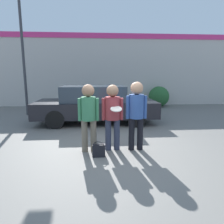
{
  "coord_description": "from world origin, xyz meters",
  "views": [
    {
      "loc": [
        -0.31,
        -4.8,
        1.9
      ],
      "look_at": [
        0.07,
        0.24,
        0.95
      ],
      "focal_mm": 32.0,
      "sensor_mm": 36.0,
      "label": 1
    }
  ],
  "objects_px": {
    "shrub": "(159,96)",
    "handbag": "(99,150)",
    "person_middle_with_frisbee": "(113,112)",
    "person_right": "(136,110)",
    "person_left": "(89,112)",
    "street_lamp": "(29,38)",
    "parked_car_near": "(96,104)"
  },
  "relations": [
    {
      "from": "person_right",
      "to": "handbag",
      "type": "xyz_separation_m",
      "value": [
        -0.95,
        -0.38,
        -0.88
      ]
    },
    {
      "from": "parked_car_near",
      "to": "person_left",
      "type": "bearing_deg",
      "value": -92.7
    },
    {
      "from": "street_lamp",
      "to": "person_left",
      "type": "bearing_deg",
      "value": -60.03
    },
    {
      "from": "person_middle_with_frisbee",
      "to": "street_lamp",
      "type": "relative_size",
      "value": 0.29
    },
    {
      "from": "shrub",
      "to": "handbag",
      "type": "bearing_deg",
      "value": -116.89
    },
    {
      "from": "person_right",
      "to": "street_lamp",
      "type": "distance_m",
      "value": 6.8
    },
    {
      "from": "person_left",
      "to": "person_right",
      "type": "bearing_deg",
      "value": 1.06
    },
    {
      "from": "shrub",
      "to": "handbag",
      "type": "height_order",
      "value": "shrub"
    },
    {
      "from": "person_middle_with_frisbee",
      "to": "person_right",
      "type": "height_order",
      "value": "person_right"
    },
    {
      "from": "street_lamp",
      "to": "shrub",
      "type": "distance_m",
      "value": 7.64
    },
    {
      "from": "street_lamp",
      "to": "handbag",
      "type": "height_order",
      "value": "street_lamp"
    },
    {
      "from": "person_left",
      "to": "street_lamp",
      "type": "relative_size",
      "value": 0.3
    },
    {
      "from": "person_middle_with_frisbee",
      "to": "street_lamp",
      "type": "bearing_deg",
      "value": 125.2
    },
    {
      "from": "person_left",
      "to": "person_middle_with_frisbee",
      "type": "relative_size",
      "value": 1.01
    },
    {
      "from": "shrub",
      "to": "street_lamp",
      "type": "bearing_deg",
      "value": -163.35
    },
    {
      "from": "handbag",
      "to": "person_middle_with_frisbee",
      "type": "bearing_deg",
      "value": 49.1
    },
    {
      "from": "parked_car_near",
      "to": "shrub",
      "type": "relative_size",
      "value": 3.85
    },
    {
      "from": "parked_car_near",
      "to": "street_lamp",
      "type": "bearing_deg",
      "value": 148.96
    },
    {
      "from": "person_middle_with_frisbee",
      "to": "handbag",
      "type": "bearing_deg",
      "value": -130.9
    },
    {
      "from": "street_lamp",
      "to": "person_right",
      "type": "bearing_deg",
      "value": -50.63
    },
    {
      "from": "shrub",
      "to": "handbag",
      "type": "xyz_separation_m",
      "value": [
        -3.7,
        -7.29,
        -0.45
      ]
    },
    {
      "from": "person_left",
      "to": "person_right",
      "type": "distance_m",
      "value": 1.18
    },
    {
      "from": "person_right",
      "to": "street_lamp",
      "type": "xyz_separation_m",
      "value": [
        -4.02,
        4.89,
        2.49
      ]
    },
    {
      "from": "person_right",
      "to": "handbag",
      "type": "relative_size",
      "value": 5.17
    },
    {
      "from": "person_right",
      "to": "person_left",
      "type": "bearing_deg",
      "value": -178.94
    },
    {
      "from": "shrub",
      "to": "person_left",
      "type": "bearing_deg",
      "value": -119.54
    },
    {
      "from": "parked_car_near",
      "to": "handbag",
      "type": "distance_m",
      "value": 3.52
    },
    {
      "from": "person_middle_with_frisbee",
      "to": "parked_car_near",
      "type": "xyz_separation_m",
      "value": [
        -0.44,
        3.06,
        -0.25
      ]
    },
    {
      "from": "person_middle_with_frisbee",
      "to": "handbag",
      "type": "relative_size",
      "value": 4.96
    },
    {
      "from": "person_left",
      "to": "handbag",
      "type": "distance_m",
      "value": 0.93
    },
    {
      "from": "person_middle_with_frisbee",
      "to": "shrub",
      "type": "bearing_deg",
      "value": 64.1
    },
    {
      "from": "person_middle_with_frisbee",
      "to": "street_lamp",
      "type": "height_order",
      "value": "street_lamp"
    }
  ]
}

